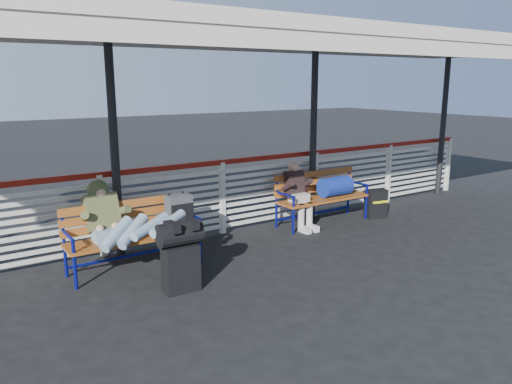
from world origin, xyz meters
TOP-DOWN VIEW (x-y plane):
  - ground at (0.00, 0.00)m, footprint 60.00×60.00m
  - fence at (0.00, 1.90)m, footprint 12.08×0.08m
  - canopy at (-0.00, 0.87)m, footprint 12.60×3.60m
  - luggage_stack at (-1.60, 0.15)m, footprint 0.54×0.31m
  - bench_left at (-1.58, 1.18)m, footprint 1.80×0.56m
  - bench_right at (1.92, 1.45)m, footprint 1.80×0.56m
  - traveler_man at (-1.95, 0.84)m, footprint 0.93×1.64m
  - companion_person at (1.24, 1.45)m, footprint 0.32×0.66m
  - suitcase_side at (2.84, 1.15)m, footprint 0.42×0.31m

SIDE VIEW (x-z plane):
  - ground at x=0.00m, z-range 0.00..0.00m
  - suitcase_side at x=2.84m, z-range 0.00..0.53m
  - luggage_stack at x=-1.60m, z-range 0.04..0.91m
  - companion_person at x=1.24m, z-range 0.02..1.17m
  - bench_right at x=1.92m, z-range 0.14..1.06m
  - bench_left at x=-1.58m, z-range 0.13..1.08m
  - fence at x=0.00m, z-range 0.04..1.28m
  - traveler_man at x=-1.95m, z-range 0.34..1.11m
  - canopy at x=0.00m, z-range 1.46..4.62m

